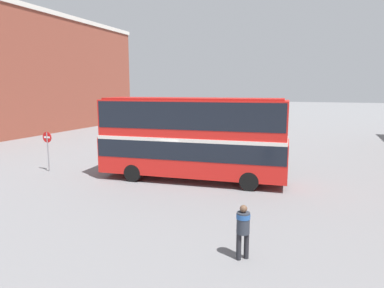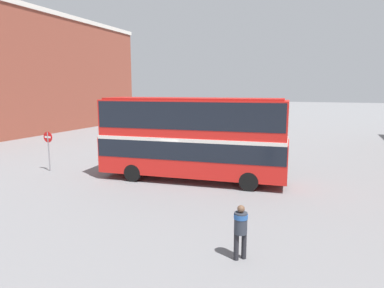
{
  "view_description": "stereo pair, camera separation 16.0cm",
  "coord_description": "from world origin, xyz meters",
  "px_view_note": "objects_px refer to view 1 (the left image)",
  "views": [
    {
      "loc": [
        8.32,
        -17.48,
        5.2
      ],
      "look_at": [
        1.52,
        0.18,
        2.1
      ],
      "focal_mm": 32.0,
      "sensor_mm": 36.0,
      "label": 1
    },
    {
      "loc": [
        8.47,
        -17.42,
        5.2
      ],
      "look_at": [
        1.52,
        0.18,
        2.1
      ],
      "focal_mm": 32.0,
      "sensor_mm": 36.0,
      "label": 2
    }
  ],
  "objects_px": {
    "double_decker_bus": "(192,134)",
    "no_entry_sign": "(48,145)",
    "parked_car_kerb_near": "(147,128)",
    "pedestrian_foreground": "(243,226)"
  },
  "relations": [
    {
      "from": "double_decker_bus",
      "to": "no_entry_sign",
      "type": "xyz_separation_m",
      "value": [
        -9.23,
        -1.22,
        -0.95
      ]
    },
    {
      "from": "parked_car_kerb_near",
      "to": "double_decker_bus",
      "type": "bearing_deg",
      "value": 122.55
    },
    {
      "from": "pedestrian_foreground",
      "to": "parked_car_kerb_near",
      "type": "bearing_deg",
      "value": -6.49
    },
    {
      "from": "double_decker_bus",
      "to": "parked_car_kerb_near",
      "type": "relative_size",
      "value": 2.56
    },
    {
      "from": "pedestrian_foreground",
      "to": "no_entry_sign",
      "type": "xyz_separation_m",
      "value": [
        -13.94,
        6.71,
        0.65
      ]
    },
    {
      "from": "double_decker_bus",
      "to": "parked_car_kerb_near",
      "type": "height_order",
      "value": "double_decker_bus"
    },
    {
      "from": "double_decker_bus",
      "to": "parked_car_kerb_near",
      "type": "distance_m",
      "value": 19.78
    },
    {
      "from": "double_decker_bus",
      "to": "no_entry_sign",
      "type": "bearing_deg",
      "value": -177.94
    },
    {
      "from": "pedestrian_foreground",
      "to": "parked_car_kerb_near",
      "type": "relative_size",
      "value": 0.42
    },
    {
      "from": "pedestrian_foreground",
      "to": "no_entry_sign",
      "type": "distance_m",
      "value": 15.49
    }
  ]
}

